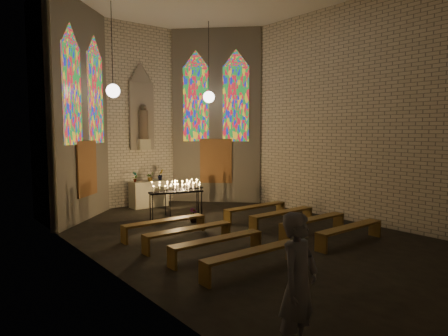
{
  "coord_description": "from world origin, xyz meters",
  "views": [
    {
      "loc": [
        -7.12,
        -8.3,
        2.92
      ],
      "look_at": [
        0.22,
        1.03,
        1.81
      ],
      "focal_mm": 32.0,
      "sensor_mm": 36.0,
      "label": 1
    }
  ],
  "objects_px": {
    "aisle_flower_pot": "(193,215)",
    "altar": "(149,194)",
    "votive_stand_right": "(184,187)",
    "visitor": "(299,285)",
    "votive_stand_left": "(176,189)"
  },
  "relations": [
    {
      "from": "visitor",
      "to": "votive_stand_right",
      "type": "bearing_deg",
      "value": 52.94
    },
    {
      "from": "aisle_flower_pot",
      "to": "votive_stand_right",
      "type": "bearing_deg",
      "value": 68.76
    },
    {
      "from": "votive_stand_left",
      "to": "visitor",
      "type": "bearing_deg",
      "value": -95.29
    },
    {
      "from": "votive_stand_left",
      "to": "visitor",
      "type": "distance_m",
      "value": 7.98
    },
    {
      "from": "altar",
      "to": "visitor",
      "type": "distance_m",
      "value": 10.95
    },
    {
      "from": "aisle_flower_pot",
      "to": "altar",
      "type": "bearing_deg",
      "value": 88.09
    },
    {
      "from": "aisle_flower_pot",
      "to": "votive_stand_left",
      "type": "xyz_separation_m",
      "value": [
        -0.45,
        0.3,
        0.86
      ]
    },
    {
      "from": "altar",
      "to": "aisle_flower_pot",
      "type": "bearing_deg",
      "value": -91.91
    },
    {
      "from": "votive_stand_left",
      "to": "altar",
      "type": "bearing_deg",
      "value": 94.02
    },
    {
      "from": "altar",
      "to": "votive_stand_right",
      "type": "bearing_deg",
      "value": -76.9
    },
    {
      "from": "votive_stand_left",
      "to": "votive_stand_right",
      "type": "height_order",
      "value": "votive_stand_left"
    },
    {
      "from": "votive_stand_right",
      "to": "visitor",
      "type": "relative_size",
      "value": 0.81
    },
    {
      "from": "altar",
      "to": "aisle_flower_pot",
      "type": "distance_m",
      "value": 3.25
    },
    {
      "from": "altar",
      "to": "votive_stand_left",
      "type": "relative_size",
      "value": 0.8
    },
    {
      "from": "altar",
      "to": "visitor",
      "type": "bearing_deg",
      "value": -107.47
    }
  ]
}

